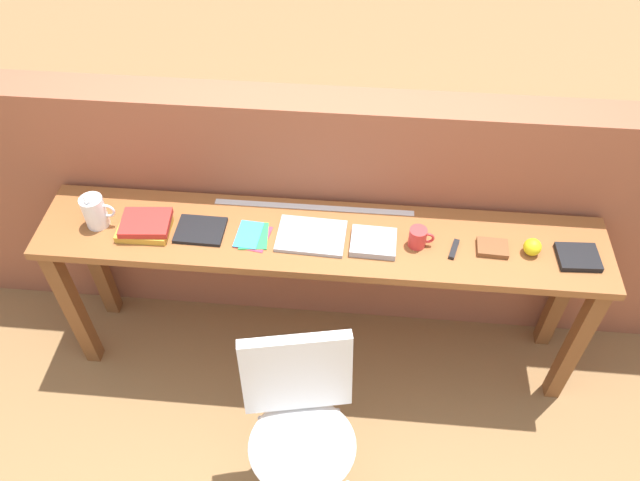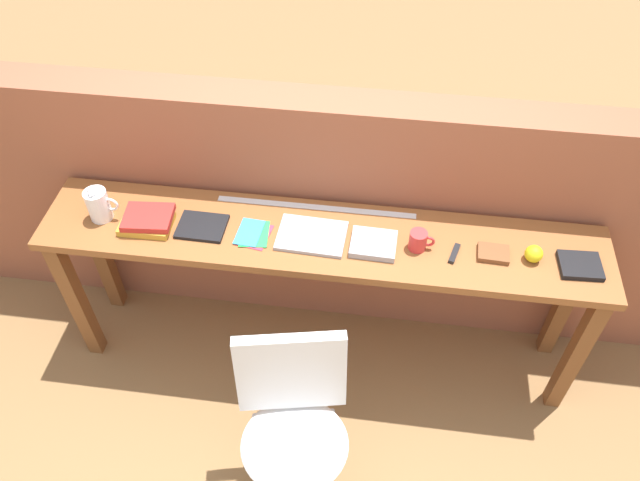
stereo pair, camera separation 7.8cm
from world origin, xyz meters
name	(u,v)px [view 1 (the left image)]	position (x,y,z in m)	size (l,w,h in m)	color
ground_plane	(316,397)	(0.00, 0.00, 0.00)	(40.00, 40.00, 0.00)	olive
brick_wall_back	(327,214)	(0.00, 0.64, 0.68)	(6.00, 0.20, 1.35)	#935138
sideboard	(321,256)	(0.00, 0.30, 0.74)	(2.50, 0.44, 0.88)	brown
chair_white_moulded	(300,421)	(-0.02, -0.40, 0.53)	(0.52, 0.53, 0.89)	white
pitcher_white	(95,211)	(-0.99, 0.28, 0.96)	(0.14, 0.10, 0.18)	white
book_stack_leftmost	(145,226)	(-0.77, 0.26, 0.91)	(0.23, 0.18, 0.06)	gold
magazine_cycling	(200,230)	(-0.53, 0.28, 0.89)	(0.21, 0.17, 0.02)	black
pamphlet_pile_colourful	(252,236)	(-0.30, 0.27, 0.88)	(0.16, 0.18, 0.01)	#E5334C
book_open_centre	(311,236)	(-0.04, 0.28, 0.89)	(0.29, 0.21, 0.02)	#9E9EA3
book_grey_hardcover	(373,242)	(0.23, 0.26, 0.90)	(0.19, 0.17, 0.03)	#9E9EA3
mug	(418,237)	(0.42, 0.28, 0.92)	(0.11, 0.08, 0.09)	red
multitool_folded	(454,249)	(0.57, 0.26, 0.89)	(0.02, 0.11, 0.02)	black
leather_journal_brown	(492,248)	(0.73, 0.28, 0.89)	(0.13, 0.10, 0.02)	brown
sports_ball_small	(532,247)	(0.90, 0.28, 0.92)	(0.08, 0.08, 0.08)	yellow
book_repair_rightmost	(578,257)	(1.09, 0.26, 0.89)	(0.17, 0.15, 0.02)	black
ruler_metal_back_edge	(314,207)	(-0.05, 0.47, 0.88)	(0.91, 0.03, 0.00)	silver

